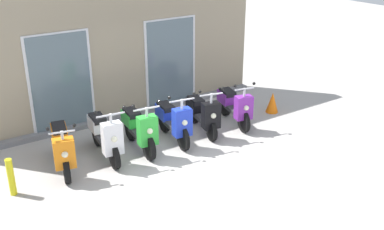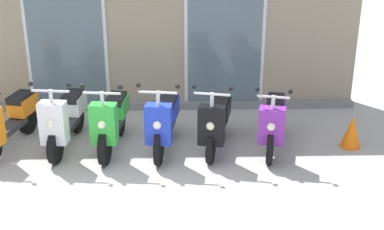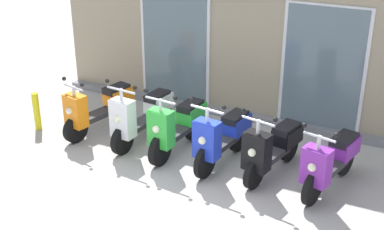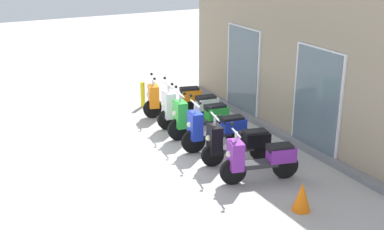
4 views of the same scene
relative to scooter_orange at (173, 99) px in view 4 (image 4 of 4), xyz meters
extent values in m
plane|color=#A8A39E|center=(2.08, -1.10, -0.47)|extent=(40.00, 40.00, 0.00)
cube|color=gray|center=(2.08, 1.87, 1.35)|extent=(7.74, 0.30, 3.62)
cube|color=slate|center=(2.08, 1.62, -0.41)|extent=(7.74, 0.20, 0.12)
cube|color=silver|center=(0.65, 1.70, 0.68)|extent=(1.46, 0.04, 2.30)
cube|color=slate|center=(0.65, 1.68, 0.68)|extent=(1.34, 0.02, 2.22)
cube|color=silver|center=(3.51, 1.70, 0.68)|extent=(1.46, 0.04, 2.30)
cube|color=slate|center=(3.51, 1.68, 0.68)|extent=(1.34, 0.02, 2.22)
cylinder|color=black|center=(-0.13, -0.53, -0.23)|extent=(0.22, 0.48, 0.47)
cylinder|color=black|center=(0.14, 0.56, -0.23)|extent=(0.22, 0.48, 0.47)
cube|color=#2D2D30|center=(0.00, 0.02, -0.13)|extent=(0.42, 0.74, 0.09)
cube|color=orange|center=(-0.12, -0.49, 0.11)|extent=(0.43, 0.32, 0.56)
sphere|color=#F2EFCC|center=(-0.15, -0.62, 0.15)|extent=(0.12, 0.12, 0.12)
cube|color=orange|center=(0.11, 0.47, 0.08)|extent=(0.41, 0.58, 0.28)
cube|color=black|center=(0.10, 0.43, 0.22)|extent=(0.37, 0.53, 0.11)
cylinder|color=silver|center=(-0.12, -0.49, 0.46)|extent=(0.06, 0.06, 0.18)
cylinder|color=silver|center=(-0.12, -0.49, 0.53)|extent=(0.46, 0.14, 0.04)
sphere|color=black|center=(0.10, -0.55, 0.63)|extent=(0.07, 0.07, 0.07)
sphere|color=black|center=(-0.34, -0.44, 0.63)|extent=(0.07, 0.07, 0.07)
cylinder|color=black|center=(0.83, -0.54, -0.22)|extent=(0.16, 0.50, 0.49)
cylinder|color=black|center=(0.95, 0.59, -0.22)|extent=(0.16, 0.50, 0.49)
cube|color=#2D2D30|center=(0.89, 0.02, -0.12)|extent=(0.34, 0.73, 0.09)
cube|color=white|center=(0.83, -0.50, 0.16)|extent=(0.40, 0.28, 0.64)
sphere|color=#F2EFCC|center=(0.82, -0.63, 0.20)|extent=(0.12, 0.12, 0.12)
cube|color=white|center=(0.94, 0.49, 0.08)|extent=(0.36, 0.55, 0.28)
cube|color=black|center=(0.94, 0.45, 0.22)|extent=(0.31, 0.51, 0.11)
cylinder|color=silver|center=(0.83, -0.50, 0.56)|extent=(0.06, 0.06, 0.21)
cylinder|color=silver|center=(0.83, -0.50, 0.65)|extent=(0.56, 0.10, 0.04)
sphere|color=black|center=(1.11, -0.53, 0.75)|extent=(0.07, 0.07, 0.07)
sphere|color=black|center=(0.55, -0.47, 0.75)|extent=(0.07, 0.07, 0.07)
cylinder|color=black|center=(1.56, -0.60, -0.20)|extent=(0.16, 0.53, 0.52)
cylinder|color=black|center=(1.67, 0.44, -0.20)|extent=(0.16, 0.53, 0.52)
cube|color=#2D2D30|center=(1.62, -0.08, -0.10)|extent=(0.33, 0.67, 0.09)
cube|color=green|center=(1.57, -0.56, 0.16)|extent=(0.40, 0.28, 0.60)
sphere|color=#F2EFCC|center=(1.55, -0.69, 0.20)|extent=(0.12, 0.12, 0.12)
cube|color=green|center=(1.66, 0.34, 0.09)|extent=(0.35, 0.55, 0.28)
cube|color=black|center=(1.66, 0.30, 0.23)|extent=(0.31, 0.50, 0.11)
cylinder|color=silver|center=(1.57, -0.56, 0.55)|extent=(0.06, 0.06, 0.21)
cylinder|color=silver|center=(1.57, -0.56, 0.63)|extent=(0.55, 0.09, 0.04)
sphere|color=black|center=(1.84, -0.59, 0.73)|extent=(0.07, 0.07, 0.07)
sphere|color=black|center=(1.30, -0.53, 0.73)|extent=(0.07, 0.07, 0.07)
cylinder|color=black|center=(2.36, -0.64, -0.20)|extent=(0.15, 0.54, 0.53)
cylinder|color=black|center=(2.50, 0.40, -0.20)|extent=(0.15, 0.54, 0.53)
cube|color=#2D2D30|center=(2.43, -0.12, -0.10)|extent=(0.35, 0.68, 0.09)
cube|color=#1E38C6|center=(2.37, -0.60, 0.16)|extent=(0.41, 0.29, 0.59)
sphere|color=#F2EFCC|center=(2.35, -0.73, 0.20)|extent=(0.12, 0.12, 0.12)
cube|color=#1E38C6|center=(2.49, 0.30, 0.06)|extent=(0.37, 0.56, 0.28)
cube|color=black|center=(2.49, 0.26, 0.20)|extent=(0.32, 0.51, 0.11)
cylinder|color=silver|center=(2.37, -0.60, 0.55)|extent=(0.06, 0.06, 0.23)
cylinder|color=silver|center=(2.37, -0.60, 0.65)|extent=(0.56, 0.11, 0.04)
sphere|color=black|center=(2.64, -0.63, 0.75)|extent=(0.07, 0.07, 0.07)
sphere|color=black|center=(2.09, -0.56, 0.75)|extent=(0.07, 0.07, 0.07)
cylinder|color=black|center=(3.13, -0.60, -0.23)|extent=(0.19, 0.47, 0.47)
cylinder|color=black|center=(3.36, 0.43, -0.23)|extent=(0.19, 0.47, 0.47)
cube|color=#2D2D30|center=(3.24, -0.09, -0.13)|extent=(0.39, 0.69, 0.09)
cube|color=black|center=(3.14, -0.56, 0.12)|extent=(0.42, 0.32, 0.58)
sphere|color=#F2EFCC|center=(3.11, -0.69, 0.16)|extent=(0.12, 0.12, 0.12)
cube|color=black|center=(3.34, 0.33, 0.02)|extent=(0.41, 0.57, 0.28)
cube|color=black|center=(3.33, 0.29, 0.16)|extent=(0.36, 0.52, 0.11)
cylinder|color=silver|center=(3.14, -0.56, 0.50)|extent=(0.06, 0.06, 0.23)
cylinder|color=silver|center=(3.14, -0.56, 0.60)|extent=(0.52, 0.15, 0.04)
sphere|color=black|center=(3.40, -0.62, 0.70)|extent=(0.07, 0.07, 0.07)
sphere|color=black|center=(2.88, -0.50, 0.70)|extent=(0.07, 0.07, 0.07)
cylinder|color=black|center=(4.00, -0.65, -0.21)|extent=(0.20, 0.52, 0.51)
cylinder|color=black|center=(4.25, 0.38, -0.21)|extent=(0.20, 0.52, 0.51)
cube|color=#2D2D30|center=(4.13, -0.14, -0.11)|extent=(0.41, 0.70, 0.09)
cube|color=purple|center=(4.01, -0.61, 0.12)|extent=(0.43, 0.32, 0.54)
sphere|color=#F2EFCC|center=(3.98, -0.74, 0.16)|extent=(0.12, 0.12, 0.12)
cube|color=purple|center=(4.23, 0.28, 0.05)|extent=(0.41, 0.58, 0.28)
cube|color=black|center=(4.22, 0.24, 0.19)|extent=(0.37, 0.53, 0.11)
cylinder|color=silver|center=(4.01, -0.61, 0.48)|extent=(0.06, 0.06, 0.22)
cylinder|color=silver|center=(4.01, -0.61, 0.57)|extent=(0.46, 0.14, 0.04)
sphere|color=black|center=(4.24, -0.67, 0.67)|extent=(0.07, 0.07, 0.07)
sphere|color=black|center=(3.79, -0.56, 0.67)|extent=(0.07, 0.07, 0.07)
cylinder|color=yellow|center=(-1.07, -0.41, -0.12)|extent=(0.12, 0.12, 0.70)
cone|color=orange|center=(5.38, -0.13, -0.21)|extent=(0.32, 0.32, 0.52)
camera|label=1|loc=(-2.31, -7.92, 3.98)|focal=42.72mm
camera|label=2|loc=(2.65, -7.67, 3.19)|focal=49.63mm
camera|label=3|loc=(5.22, -7.02, 3.73)|focal=49.54mm
camera|label=4|loc=(11.28, -5.30, 3.97)|focal=47.25mm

